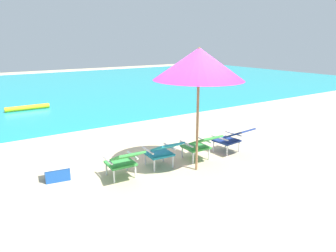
{
  "coord_description": "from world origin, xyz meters",
  "views": [
    {
      "loc": [
        -3.83,
        -5.16,
        2.63
      ],
      "look_at": [
        0.0,
        0.57,
        0.75
      ],
      "focal_mm": 34.15,
      "sensor_mm": 36.0,
      "label": 1
    }
  ],
  "objects_px": {
    "cooler_box": "(57,172)",
    "beach_umbrella_center": "(199,64)",
    "lounge_chair_far_right": "(233,137)",
    "swim_buoy": "(27,108)",
    "lounge_chair_near_right": "(200,144)",
    "lounge_chair_far_left": "(124,160)",
    "lounge_chair_near_left": "(163,151)"
  },
  "relations": [
    {
      "from": "lounge_chair_far_left",
      "to": "beach_umbrella_center",
      "type": "xyz_separation_m",
      "value": [
        1.46,
        -0.39,
        1.76
      ]
    },
    {
      "from": "swim_buoy",
      "to": "lounge_chair_near_left",
      "type": "distance_m",
      "value": 7.81
    },
    {
      "from": "lounge_chair_far_left",
      "to": "beach_umbrella_center",
      "type": "height_order",
      "value": "beach_umbrella_center"
    },
    {
      "from": "lounge_chair_far_left",
      "to": "lounge_chair_near_right",
      "type": "height_order",
      "value": "same"
    },
    {
      "from": "lounge_chair_far_right",
      "to": "lounge_chair_far_left",
      "type": "bearing_deg",
      "value": 178.06
    },
    {
      "from": "swim_buoy",
      "to": "lounge_chair_near_left",
      "type": "xyz_separation_m",
      "value": [
        1.2,
        -7.71,
        0.31
      ]
    },
    {
      "from": "lounge_chair_far_right",
      "to": "beach_umbrella_center",
      "type": "xyz_separation_m",
      "value": [
        -1.31,
        -0.29,
        1.76
      ]
    },
    {
      "from": "lounge_chair_far_right",
      "to": "beach_umbrella_center",
      "type": "bearing_deg",
      "value": -167.35
    },
    {
      "from": "lounge_chair_near_left",
      "to": "beach_umbrella_center",
      "type": "relative_size",
      "value": 0.37
    },
    {
      "from": "lounge_chair_near_right",
      "to": "beach_umbrella_center",
      "type": "xyz_separation_m",
      "value": [
        -0.37,
        -0.33,
        1.76
      ]
    },
    {
      "from": "swim_buoy",
      "to": "cooler_box",
      "type": "relative_size",
      "value": 3.12
    },
    {
      "from": "swim_buoy",
      "to": "lounge_chair_far_left",
      "type": "relative_size",
      "value": 1.77
    },
    {
      "from": "lounge_chair_near_right",
      "to": "cooler_box",
      "type": "xyz_separation_m",
      "value": [
        -2.91,
        0.78,
        -0.24
      ]
    },
    {
      "from": "lounge_chair_far_left",
      "to": "cooler_box",
      "type": "xyz_separation_m",
      "value": [
        -1.07,
        0.72,
        -0.24
      ]
    },
    {
      "from": "lounge_chair_far_left",
      "to": "lounge_chair_near_right",
      "type": "bearing_deg",
      "value": -1.69
    },
    {
      "from": "cooler_box",
      "to": "beach_umbrella_center",
      "type": "bearing_deg",
      "value": -23.68
    },
    {
      "from": "lounge_chair_far_right",
      "to": "cooler_box",
      "type": "height_order",
      "value": "lounge_chair_far_right"
    },
    {
      "from": "swim_buoy",
      "to": "cooler_box",
      "type": "distance_m",
      "value": 7.07
    },
    {
      "from": "lounge_chair_near_right",
      "to": "beach_umbrella_center",
      "type": "distance_m",
      "value": 1.83
    },
    {
      "from": "lounge_chair_far_right",
      "to": "cooler_box",
      "type": "distance_m",
      "value": 3.94
    },
    {
      "from": "lounge_chair_near_right",
      "to": "cooler_box",
      "type": "relative_size",
      "value": 1.74
    },
    {
      "from": "swim_buoy",
      "to": "cooler_box",
      "type": "xyz_separation_m",
      "value": [
        -0.79,
        -7.02,
        0.06
      ]
    },
    {
      "from": "beach_umbrella_center",
      "to": "lounge_chair_far_right",
      "type": "bearing_deg",
      "value": 12.65
    },
    {
      "from": "swim_buoy",
      "to": "cooler_box",
      "type": "height_order",
      "value": "cooler_box"
    },
    {
      "from": "swim_buoy",
      "to": "lounge_chair_far_right",
      "type": "relative_size",
      "value": 1.73
    },
    {
      "from": "lounge_chair_near_left",
      "to": "lounge_chair_near_right",
      "type": "xyz_separation_m",
      "value": [
        0.93,
        -0.09,
        0.0
      ]
    },
    {
      "from": "lounge_chair_far_left",
      "to": "lounge_chair_near_left",
      "type": "xyz_separation_m",
      "value": [
        0.91,
        0.03,
        0.0
      ]
    },
    {
      "from": "lounge_chair_far_left",
      "to": "cooler_box",
      "type": "relative_size",
      "value": 1.76
    },
    {
      "from": "swim_buoy",
      "to": "lounge_chair_near_right",
      "type": "height_order",
      "value": "lounge_chair_near_right"
    },
    {
      "from": "lounge_chair_far_left",
      "to": "cooler_box",
      "type": "bearing_deg",
      "value": 145.97
    },
    {
      "from": "swim_buoy",
      "to": "lounge_chair_far_right",
      "type": "bearing_deg",
      "value": -68.66
    },
    {
      "from": "lounge_chair_far_right",
      "to": "swim_buoy",
      "type": "bearing_deg",
      "value": 111.34
    }
  ]
}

